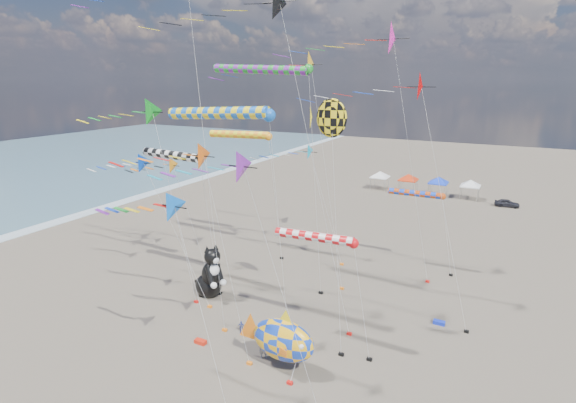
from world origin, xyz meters
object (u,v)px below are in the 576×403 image
(child_blue, at_px, (241,327))
(parked_car, at_px, (507,203))
(fish_inflatable, at_px, (282,340))
(person_adult, at_px, (264,347))
(child_green, at_px, (277,345))
(cat_inflatable, at_px, (210,270))

(child_blue, bearing_deg, parked_car, 48.12)
(fish_inflatable, distance_m, person_adult, 2.44)
(parked_car, bearing_deg, child_green, 160.13)
(child_blue, bearing_deg, fish_inflatable, -51.00)
(fish_inflatable, relative_size, child_green, 5.65)
(cat_inflatable, height_order, person_adult, cat_inflatable)
(fish_inflatable, height_order, parked_car, fish_inflatable)
(person_adult, bearing_deg, child_blue, 109.51)
(person_adult, xyz_separation_m, parked_car, (13.61, 50.76, -0.31))
(person_adult, bearing_deg, fish_inflatable, -57.19)
(fish_inflatable, xyz_separation_m, child_green, (-1.41, 1.85, -1.84))
(person_adult, bearing_deg, cat_inflatable, 108.81)
(fish_inflatable, bearing_deg, child_blue, 151.78)
(child_green, bearing_deg, fish_inflatable, -64.96)
(cat_inflatable, relative_size, parked_car, 1.45)
(cat_inflatable, distance_m, fish_inflatable, 12.68)
(cat_inflatable, xyz_separation_m, person_adult, (8.98, -5.92, -1.65))
(fish_inflatable, relative_size, child_blue, 6.17)
(child_green, distance_m, child_blue, 3.81)
(fish_inflatable, xyz_separation_m, person_adult, (-1.86, 0.65, -1.44))
(person_adult, relative_size, child_blue, 1.92)
(child_green, height_order, parked_car, parked_car)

